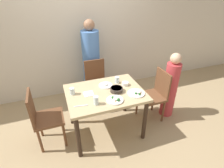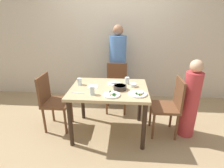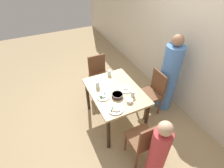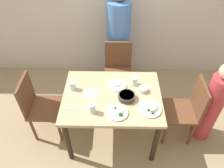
# 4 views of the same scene
# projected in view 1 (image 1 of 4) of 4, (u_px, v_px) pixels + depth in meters

# --- Properties ---
(ground_plane) EXTENTS (10.00, 10.00, 0.00)m
(ground_plane) POSITION_uv_depth(u_px,v_px,m) (106.00, 130.00, 2.89)
(ground_plane) COLOR tan
(wall_back) EXTENTS (10.00, 0.06, 2.70)m
(wall_back) POSITION_uv_depth(u_px,v_px,m) (82.00, 28.00, 3.36)
(wall_back) COLOR beige
(wall_back) RESTS_ON ground_plane
(dining_table) EXTENTS (1.10, 0.83, 0.74)m
(dining_table) POSITION_uv_depth(u_px,v_px,m) (105.00, 98.00, 2.57)
(dining_table) COLOR tan
(dining_table) RESTS_ON ground_plane
(chair_adult_spot) EXTENTS (0.40, 0.40, 0.89)m
(chair_adult_spot) POSITION_uv_depth(u_px,v_px,m) (97.00, 82.00, 3.28)
(chair_adult_spot) COLOR brown
(chair_adult_spot) RESTS_ON ground_plane
(chair_child_spot) EXTENTS (0.40, 0.40, 0.89)m
(chair_child_spot) POSITION_uv_depth(u_px,v_px,m) (155.00, 94.00, 2.93)
(chair_child_spot) COLOR brown
(chair_child_spot) RESTS_ON ground_plane
(chair_empty_left) EXTENTS (0.40, 0.40, 0.89)m
(chair_empty_left) POSITION_uv_depth(u_px,v_px,m) (43.00, 117.00, 2.43)
(chair_empty_left) COLOR brown
(chair_empty_left) RESTS_ON ground_plane
(person_adult) EXTENTS (0.33, 0.33, 1.57)m
(person_adult) POSITION_uv_depth(u_px,v_px,m) (92.00, 64.00, 3.44)
(person_adult) COLOR #5184D1
(person_adult) RESTS_ON ground_plane
(person_child) EXTENTS (0.23, 0.23, 1.17)m
(person_child) POSITION_uv_depth(u_px,v_px,m) (170.00, 88.00, 2.99)
(person_child) COLOR #C63D42
(person_child) RESTS_ON ground_plane
(bowl_curry) EXTENTS (0.18, 0.18, 0.06)m
(bowl_curry) POSITION_uv_depth(u_px,v_px,m) (117.00, 89.00, 2.52)
(bowl_curry) COLOR #3D332D
(bowl_curry) RESTS_ON dining_table
(plate_rice_adult) EXTENTS (0.24, 0.24, 0.05)m
(plate_rice_adult) POSITION_uv_depth(u_px,v_px,m) (136.00, 93.00, 2.47)
(plate_rice_adult) COLOR white
(plate_rice_adult) RESTS_ON dining_table
(plate_rice_child) EXTENTS (0.21, 0.21, 0.04)m
(plate_rice_child) POSITION_uv_depth(u_px,v_px,m) (105.00, 85.00, 2.66)
(plate_rice_child) COLOR white
(plate_rice_child) RESTS_ON dining_table
(plate_noodles) EXTENTS (0.23, 0.23, 0.06)m
(plate_noodles) POSITION_uv_depth(u_px,v_px,m) (115.00, 100.00, 2.33)
(plate_noodles) COLOR white
(plate_noodles) RESTS_ON dining_table
(bowl_rice_small) EXTENTS (0.10, 0.10, 0.05)m
(bowl_rice_small) POSITION_uv_depth(u_px,v_px,m) (125.00, 84.00, 2.67)
(bowl_rice_small) COLOR white
(bowl_rice_small) RESTS_ON dining_table
(glass_water_tall) EXTENTS (0.07, 0.07, 0.10)m
(glass_water_tall) POSITION_uv_depth(u_px,v_px,m) (117.00, 80.00, 2.72)
(glass_water_tall) COLOR silver
(glass_water_tall) RESTS_ON dining_table
(glass_water_short) EXTENTS (0.07, 0.07, 0.10)m
(glass_water_short) POSITION_uv_depth(u_px,v_px,m) (72.00, 91.00, 2.44)
(glass_water_short) COLOR silver
(glass_water_short) RESTS_ON dining_table
(glass_water_center) EXTENTS (0.07, 0.07, 0.12)m
(glass_water_center) POSITION_uv_depth(u_px,v_px,m) (96.00, 100.00, 2.24)
(glass_water_center) COLOR silver
(glass_water_center) RESTS_ON dining_table
(napkin_folded) EXTENTS (0.14, 0.14, 0.01)m
(napkin_folded) POSITION_uv_depth(u_px,v_px,m) (89.00, 94.00, 2.47)
(napkin_folded) COLOR white
(napkin_folded) RESTS_ON dining_table
(fork_steel) EXTENTS (0.18, 0.04, 0.01)m
(fork_steel) POSITION_uv_depth(u_px,v_px,m) (81.00, 106.00, 2.23)
(fork_steel) COLOR silver
(fork_steel) RESTS_ON dining_table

